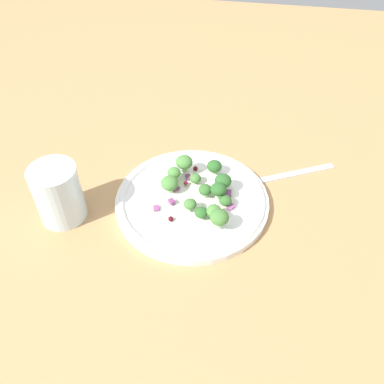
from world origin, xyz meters
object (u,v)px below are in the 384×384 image
Objects in this scene: broccoli_floret_2 at (184,163)px; broccoli_floret_0 at (174,173)px; plate at (192,200)px; broccoli_floret_1 at (205,190)px; fork at (280,176)px; water_glass at (58,194)px.

broccoli_floret_0 is at bearing 149.99° from broccoli_floret_2.
broccoli_floret_2 is (5.77, 2.37, 2.91)cm from plate.
broccoli_floret_1 is 0.13× the size of fork.
broccoli_floret_0 is 0.77× the size of broccoli_floret_2.
water_glass is (-9.53, 16.22, 1.61)cm from broccoli_floret_0.
plate is at bearing -133.55° from broccoli_floret_0.
broccoli_floret_0 is at bearing -59.58° from water_glass.
water_glass reaches higher than fork.
water_glass is at bearing 106.91° from broccoli_floret_1.
broccoli_floret_0 is 6.42cm from broccoli_floret_1.
broccoli_floret_2 is 17.43cm from fork.
water_glass is (-11.80, 17.54, 1.05)cm from broccoli_floret_2.
broccoli_floret_1 is (0.65, -2.06, 2.02)cm from plate.
fork is at bearing -57.50° from plate.
broccoli_floret_1 is 23.04cm from water_glass.
fork is (5.65, -18.04, -2.95)cm from broccoli_floret_0.
broccoli_floret_0 is at bearing 46.45° from plate.
broccoli_floret_1 is at bearing -116.40° from broccoli_floret_0.
broccoli_floret_0 is 2.69cm from broccoli_floret_2.
water_glass is at bearing 113.88° from fork.
fork is (9.15, -14.36, -0.61)cm from plate.
broccoli_floret_1 is 15.18cm from fork.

